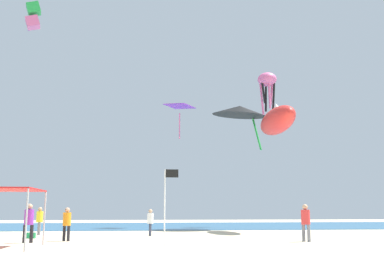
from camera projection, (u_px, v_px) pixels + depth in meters
The scene contains 15 objects.
ground at pixel (203, 249), 18.50m from camera, with size 110.00×110.00×0.10m, color beige.
ocean_strip at pixel (165, 226), 44.89m from camera, with size 110.00×22.14×0.03m, color #28608C.
canopy_tent at pixel (3, 192), 18.47m from camera, with size 2.86×3.37×2.42m.
person_near_tent at pixel (150, 220), 27.06m from camera, with size 0.38×0.43×1.61m.
person_leftmost at pixel (67, 221), 22.54m from camera, with size 0.40×0.40×1.68m.
person_central at pixel (29, 220), 21.41m from camera, with size 0.49×0.44×1.85m.
person_rightmost at pixel (306, 220), 22.16m from camera, with size 0.44×0.45×1.84m.
person_far_shore at pixel (40, 219), 28.16m from camera, with size 0.41×0.45×1.73m.
banner_flag at pixel (166, 199), 19.03m from camera, with size 0.61×0.06×3.28m.
cooler_box at pixel (30, 235), 24.66m from camera, with size 0.57×0.37×0.35m.
kite_octopus_pink at pixel (267, 82), 43.44m from camera, with size 2.53×2.53×4.35m.
kite_inflatable_red at pixel (277, 121), 33.42m from camera, with size 2.34×6.52×2.57m.
kite_delta_black at pixel (240, 111), 37.77m from camera, with size 6.44×6.46×3.92m.
kite_box_green at pixel (33, 16), 44.26m from camera, with size 1.66×1.45×2.82m.
kite_diamond_purple at pixel (180, 108), 41.44m from camera, with size 3.18×3.18×3.21m.
Camera 1 is at (-2.71, -18.88, 1.53)m, focal length 41.68 mm.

